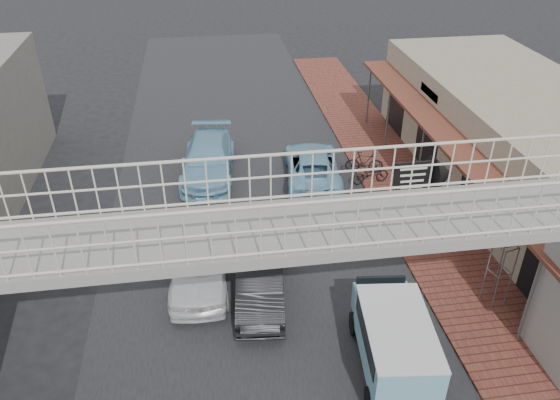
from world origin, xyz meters
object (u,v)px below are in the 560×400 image
object	(u,v)px
motorcycle_near	(370,174)
white_hatchback	(199,261)
dark_sedan	(259,281)
motorcycle_far	(364,162)
angkot_van	(395,338)
arrow_sign	(439,175)
angkot_far	(208,159)
angkot_curb	(312,165)
street_clock	(508,239)

from	to	relation	value
motorcycle_near	white_hatchback	bearing A→B (deg)	117.91
dark_sedan	motorcycle_far	distance (m)	8.85
angkot_van	arrow_sign	world-z (taller)	arrow_sign
motorcycle_near	angkot_far	bearing A→B (deg)	66.31
angkot_curb	angkot_van	distance (m)	10.32
motorcycle_far	angkot_van	bearing A→B (deg)	179.97
dark_sedan	angkot_far	bearing A→B (deg)	104.60
dark_sedan	motorcycle_near	world-z (taller)	dark_sedan
white_hatchback	angkot_far	bearing A→B (deg)	88.63
dark_sedan	street_clock	bearing A→B (deg)	-4.57
white_hatchback	angkot_van	distance (m)	6.55
motorcycle_near	street_clock	world-z (taller)	street_clock
angkot_curb	motorcycle_near	distance (m)	2.41
angkot_far	arrow_sign	distance (m)	9.85
dark_sedan	motorcycle_far	size ratio (longest dim) A/B	2.48
angkot_curb	angkot_far	world-z (taller)	angkot_far
angkot_far	motorcycle_near	size ratio (longest dim) A/B	3.23
white_hatchback	dark_sedan	bearing A→B (deg)	-29.43
dark_sedan	street_clock	size ratio (longest dim) A/B	1.46
angkot_far	white_hatchback	bearing A→B (deg)	-87.92
angkot_van	street_clock	distance (m)	4.51
angkot_van	motorcycle_near	distance (m)	9.74
motorcycle_near	motorcycle_far	xyz separation A→B (m)	(0.00, 0.91, 0.07)
angkot_van	street_clock	bearing A→B (deg)	33.90
angkot_van	arrow_sign	distance (m)	6.08
angkot_curb	dark_sedan	bearing A→B (deg)	73.44
motorcycle_far	arrow_sign	world-z (taller)	arrow_sign
motorcycle_near	street_clock	size ratio (longest dim) A/B	0.58
dark_sedan	angkot_curb	distance (m)	7.65
angkot_far	motorcycle_far	xyz separation A→B (m)	(6.53, -0.97, -0.16)
dark_sedan	angkot_van	world-z (taller)	angkot_van
dark_sedan	angkot_van	xyz separation A→B (m)	(3.06, -3.29, 0.49)
angkot_curb	angkot_far	xyz separation A→B (m)	(-4.27, 1.04, 0.09)
angkot_curb	street_clock	xyz separation A→B (m)	(3.86, -8.30, 1.72)
street_clock	angkot_far	bearing A→B (deg)	115.72
angkot_far	motorcycle_far	distance (m)	6.60
street_clock	arrow_sign	world-z (taller)	arrow_sign
white_hatchback	angkot_far	world-z (taller)	white_hatchback
angkot_van	motorcycle_far	xyz separation A→B (m)	(2.24, 10.37, -0.57)
dark_sedan	angkot_far	world-z (taller)	angkot_far
arrow_sign	motorcycle_far	bearing A→B (deg)	97.57
white_hatchback	motorcycle_near	distance (m)	8.69
angkot_curb	arrow_sign	distance (m)	6.45
white_hatchback	motorcycle_far	distance (m)	9.24
white_hatchback	angkot_curb	world-z (taller)	white_hatchback
motorcycle_near	angkot_van	bearing A→B (deg)	159.08
motorcycle_near	motorcycle_far	distance (m)	0.91
street_clock	angkot_van	bearing A→B (deg)	-167.83
arrow_sign	dark_sedan	bearing A→B (deg)	-164.15
white_hatchback	angkot_van	size ratio (longest dim) A/B	1.16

